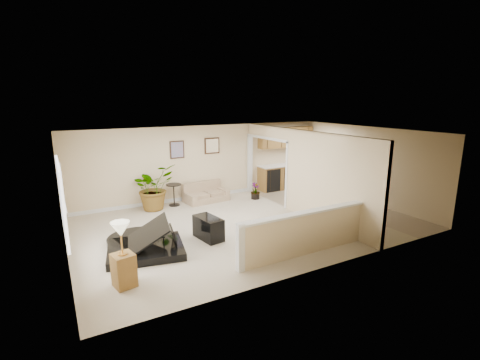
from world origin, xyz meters
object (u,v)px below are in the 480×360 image
piano (141,224)px  small_plant (255,192)px  accent_table (174,192)px  palm_plant (153,188)px  loveseat (205,192)px  lamp_stand (123,259)px  piano_bench (208,228)px

piano → small_plant: piano is taller
accent_table → palm_plant: (-0.67, -0.07, 0.24)m
loveseat → accent_table: loveseat is taller
loveseat → lamp_stand: bearing=-134.6°
piano → loveseat: bearing=57.6°
piano_bench → accent_table: (0.15, 3.06, 0.18)m
piano → loveseat: (2.84, 2.99, -0.33)m
palm_plant → lamp_stand: 4.63m
loveseat → lamp_stand: 5.60m
loveseat → palm_plant: 1.81m
small_plant → lamp_stand: lamp_stand is taller
accent_table → lamp_stand: (-2.40, -4.36, 0.07)m
accent_table → lamp_stand: bearing=-118.8°
lamp_stand → small_plant: bearing=36.4°
small_plant → lamp_stand: bearing=-143.6°
piano → lamp_stand: (-0.65, -1.38, -0.11)m
accent_table → small_plant: 2.77m
piano_bench → lamp_stand: 2.61m
small_plant → lamp_stand: (-5.09, -3.75, 0.29)m
piano_bench → palm_plant: palm_plant is taller
piano → small_plant: 5.05m
piano_bench → lamp_stand: size_ratio=0.66×
piano → accent_table: (1.74, 2.98, -0.19)m
accent_table → lamp_stand: 4.98m
piano_bench → small_plant: bearing=40.8°
piano_bench → palm_plant: size_ratio=0.52×
piano → piano_bench: (1.60, -0.08, -0.37)m
piano → loveseat: 4.14m
lamp_stand → piano_bench: bearing=30.0°
piano → piano_bench: 1.64m
piano → palm_plant: (1.08, 2.91, 0.05)m
piano_bench → small_plant: small_plant is taller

